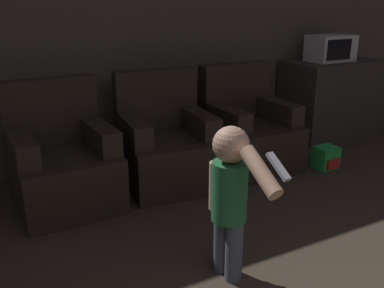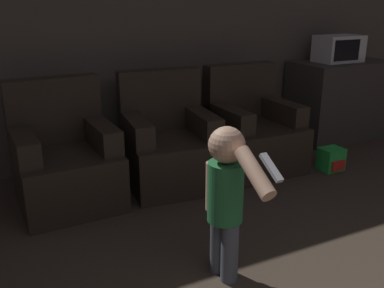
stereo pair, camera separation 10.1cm
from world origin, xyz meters
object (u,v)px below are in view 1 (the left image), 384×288
object	(u,v)px
armchair_left	(63,163)
person_toddler	(230,192)
armchair_middle	(166,146)
toy_backpack	(326,158)
microwave	(331,48)
armchair_right	(248,132)

from	to	relation	value
armchair_left	person_toddler	distance (m)	1.61
armchair_middle	toy_backpack	xyz separation A→B (m)	(1.53, -0.45, -0.23)
armchair_middle	toy_backpack	bearing A→B (deg)	-10.57
armchair_middle	microwave	xyz separation A→B (m)	(2.29, 0.37, 0.71)
armchair_right	toy_backpack	xyz separation A→B (m)	(0.64, -0.45, -0.23)
toy_backpack	microwave	world-z (taller)	microwave
armchair_left	armchair_right	bearing A→B (deg)	-2.03
armchair_left	armchair_middle	size ratio (longest dim) A/B	1.00
armchair_left	toy_backpack	xyz separation A→B (m)	(2.44, -0.45, -0.23)
armchair_left	armchair_right	size ratio (longest dim) A/B	1.00
toy_backpack	armchair_right	bearing A→B (deg)	144.79
microwave	armchair_left	bearing A→B (deg)	-173.36
microwave	armchair_right	bearing A→B (deg)	-165.03
armchair_right	toy_backpack	bearing A→B (deg)	-35.53
armchair_left	microwave	size ratio (longest dim) A/B	1.91
armchair_right	toy_backpack	distance (m)	0.81
armchair_left	toy_backpack	world-z (taller)	armchair_left
armchair_right	toy_backpack	size ratio (longest dim) A/B	4.45
person_toddler	armchair_middle	bearing A→B (deg)	-15.89
person_toddler	microwave	size ratio (longest dim) A/B	1.81
armchair_left	person_toddler	xyz separation A→B (m)	(0.64, -1.46, 0.21)
armchair_left	toy_backpack	size ratio (longest dim) A/B	4.45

